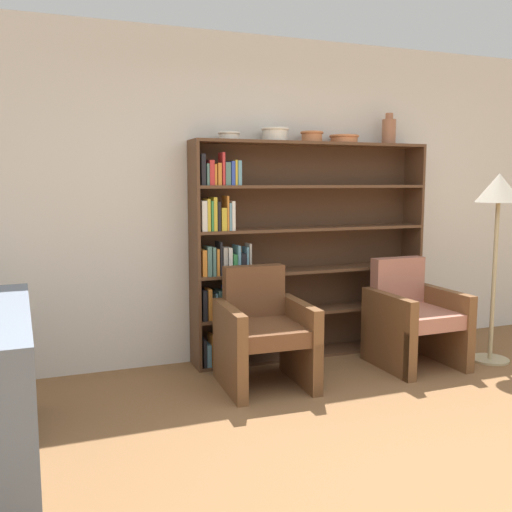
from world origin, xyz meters
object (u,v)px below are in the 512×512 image
bowl_copper (229,135)px  floor_lamp (498,201)px  bowl_cream (344,138)px  vase_tall (389,131)px  bowl_brass (275,134)px  bookshelf (290,253)px  armchair_cushioned (413,318)px  bowl_sage (312,136)px  armchair_leather (263,333)px

bowl_copper → floor_lamp: (2.11, -0.73, -0.53)m
bowl_cream → vase_tall: (0.46, 0.00, 0.08)m
bowl_brass → vase_tall: size_ratio=0.84×
bowl_brass → bowl_cream: 0.65m
bowl_brass → vase_tall: vase_tall is taller
bowl_brass → floor_lamp: bearing=-23.0°
bookshelf → armchair_cushioned: bearing=-33.7°
bowl_sage → bowl_copper: bearing=-180.0°
armchair_leather → bowl_brass: bearing=-117.4°
floor_lamp → vase_tall: bearing=129.5°
armchair_cushioned → floor_lamp: (0.69, -0.17, 0.97)m
bowl_brass → floor_lamp: bowl_brass is taller
bowl_brass → armchair_leather: 1.66m
bowl_cream → bookshelf: bearing=177.9°
bowl_cream → bowl_brass: bearing=-180.0°
bowl_cream → bowl_copper: bearing=180.0°
bookshelf → bowl_sage: size_ratio=10.71×
armchair_cushioned → floor_lamp: size_ratio=0.55×
bowl_sage → armchair_leather: (-0.67, -0.56, -1.52)m
bowl_cream → vase_tall: size_ratio=0.95×
bowl_copper → floor_lamp: bearing=-19.0°
bowl_copper → armchair_leather: size_ratio=0.21×
bookshelf → floor_lamp: bookshelf is taller
vase_tall → floor_lamp: 1.13m
armchair_cushioned → bowl_cream: bearing=-57.2°
bowl_cream → floor_lamp: (1.06, -0.73, -0.53)m
armchair_leather → bowl_copper: bearing=-79.6°
armchair_leather → floor_lamp: 2.26m
bowl_copper → bookshelf: bearing=1.9°
bowl_brass → armchair_leather: size_ratio=0.26×
vase_tall → bowl_cream: bearing=180.0°
vase_tall → armchair_cushioned: bearing=-98.7°
bowl_cream → armchair_cushioned: 1.65m
floor_lamp → armchair_cushioned: bearing=166.4°
bookshelf → bowl_copper: bowl_copper is taller
bowl_sage → bowl_cream: (0.31, -0.00, -0.01)m
vase_tall → bowl_sage: bearing=180.0°
bowl_brass → armchair_cushioned: bearing=-28.8°
bowl_copper → bowl_brass: bowl_brass is taller
bowl_cream → vase_tall: vase_tall is taller
bookshelf → vase_tall: 1.44m
bowl_cream → floor_lamp: size_ratio=0.16×
bowl_sage → armchair_leather: bowl_sage is taller
vase_tall → bowl_copper: bearing=180.0°
bookshelf → floor_lamp: 1.79m
bowl_brass → bowl_sage: size_ratio=1.17×
bookshelf → armchair_leather: bearing=-129.5°
armchair_cushioned → bowl_copper: bearing=-22.1°
bowl_brass → bowl_sage: bearing=0.0°
bookshelf → armchair_leather: bookshelf is taller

